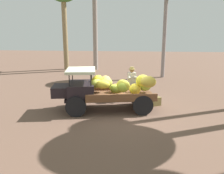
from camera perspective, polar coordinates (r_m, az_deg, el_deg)
name	(u,v)px	position (r m, az deg, el deg)	size (l,w,h in m)	color
ground_plane	(120,109)	(10.67, 1.92, -5.47)	(60.00, 60.00, 0.00)	brown
truck	(104,89)	(10.31, -1.86, -0.50)	(4.62, 2.33, 1.87)	black
farmer	(132,81)	(11.85, 4.84, 1.37)	(0.52, 0.49, 1.73)	#B6A89D
wooden_crate	(154,101)	(11.33, 10.27, -3.45)	(0.58, 0.36, 0.41)	olive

